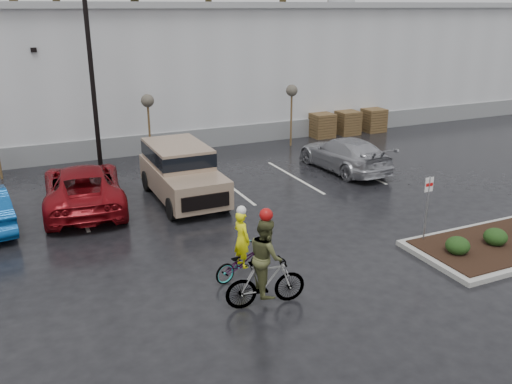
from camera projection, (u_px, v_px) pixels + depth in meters
name	position (u px, v px, depth m)	size (l,w,h in m)	color
ground	(321.00, 270.00, 15.15)	(120.00, 120.00, 0.00)	black
warehouse	(135.00, 64.00, 32.85)	(60.50, 15.50, 7.20)	#BCBEC1
wooded_ridge	(82.00, 49.00, 52.82)	(80.00, 25.00, 6.00)	#233616
lamppost	(88.00, 40.00, 22.02)	(0.50, 1.00, 9.22)	black
sapling_mid	(148.00, 104.00, 24.84)	(0.60, 0.60, 3.20)	#46321C
sapling_east	(292.00, 94.00, 27.80)	(0.60, 0.60, 3.20)	#46321C
pallet_stack_a	(322.00, 125.00, 30.31)	(1.20, 1.20, 1.35)	#46321C
pallet_stack_b	(347.00, 123.00, 30.99)	(1.20, 1.20, 1.35)	#46321C
pallet_stack_c	(373.00, 120.00, 31.70)	(1.20, 1.20, 1.35)	#46321C
shrub_a	(458.00, 246.00, 15.74)	(0.70, 0.70, 0.52)	black
shrub_b	(495.00, 237.00, 16.33)	(0.70, 0.70, 0.52)	black
fire_lane_sign	(427.00, 202.00, 16.37)	(0.30, 0.05, 2.20)	gray
car_red	(83.00, 187.00, 19.63)	(2.67, 5.79, 1.61)	maroon
suv_tan	(183.00, 174.00, 20.34)	(2.20, 5.10, 2.06)	gray
car_far_silver	(344.00, 154.00, 24.19)	(2.07, 5.10, 1.48)	#A5A6AC
cyclist_hivis	(242.00, 255.00, 14.56)	(1.81, 0.98, 2.08)	#3F3F44
cyclist_olive	(266.00, 271.00, 13.13)	(2.02, 1.00, 2.55)	#3F3F44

